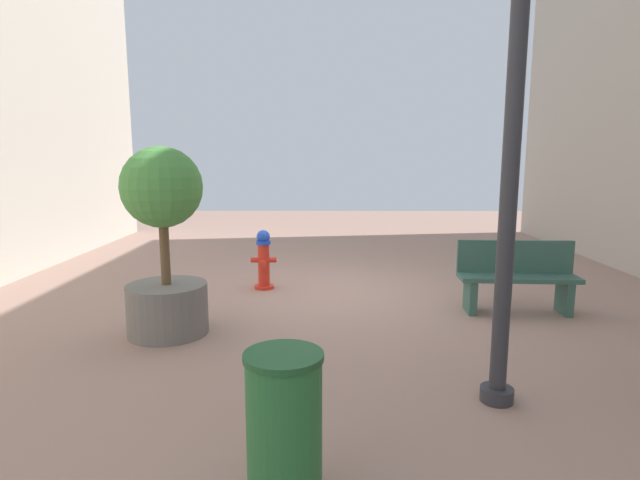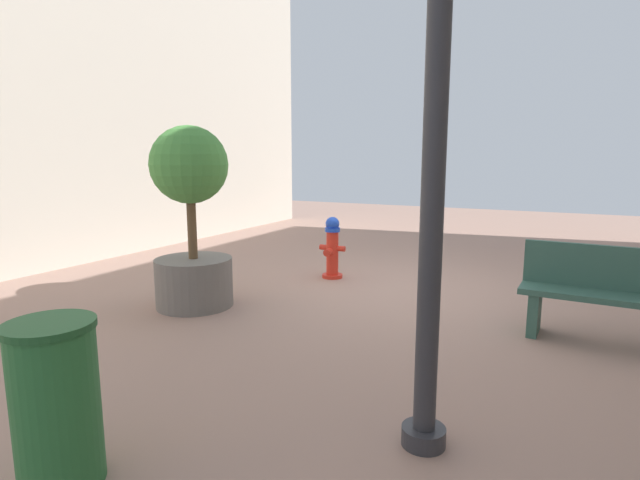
# 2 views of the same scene
# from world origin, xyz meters

# --- Properties ---
(ground_plane) EXTENTS (23.40, 23.40, 0.00)m
(ground_plane) POSITION_xyz_m (0.00, 0.00, 0.00)
(ground_plane) COLOR #9E7A6B
(fire_hydrant) EXTENTS (0.41, 0.38, 0.93)m
(fire_hydrant) POSITION_xyz_m (1.07, -0.23, 0.47)
(fire_hydrant) COLOR red
(fire_hydrant) RESTS_ON ground_plane
(bench_near) EXTENTS (1.56, 0.51, 0.95)m
(bench_near) POSITION_xyz_m (-2.45, 0.94, 0.49)
(bench_near) COLOR #33594C
(bench_near) RESTS_ON ground_plane
(planter_tree) EXTENTS (0.93, 0.93, 2.18)m
(planter_tree) POSITION_xyz_m (1.96, 1.84, 1.15)
(planter_tree) COLOR slate
(planter_tree) RESTS_ON ground_plane
(street_lamp) EXTENTS (0.36, 0.36, 4.33)m
(street_lamp) POSITION_xyz_m (-1.36, 3.49, 2.66)
(street_lamp) COLOR #2D2D33
(street_lamp) RESTS_ON ground_plane
(trash_bin) EXTENTS (0.47, 0.47, 0.94)m
(trash_bin) POSITION_xyz_m (0.36, 4.77, 0.47)
(trash_bin) COLOR #266633
(trash_bin) RESTS_ON ground_plane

